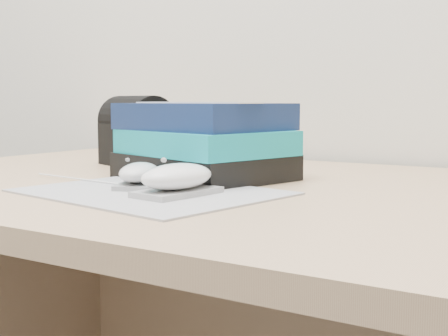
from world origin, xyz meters
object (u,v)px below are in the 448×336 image
Objects in this scene: book_stack at (205,142)px; pouch at (137,132)px; mouse_front at (177,179)px; mouse_rear at (139,175)px; desk at (325,335)px.

pouch is at bearing 155.76° from book_stack.
mouse_front is 0.74× the size of pouch.
mouse_rear is at bearing -96.23° from book_stack.
book_stack is (-0.08, 0.18, 0.04)m from mouse_front.
mouse_front is 0.42m from pouch.
mouse_rear reaches higher than desk.
mouse_rear is at bearing -139.71° from desk.
book_stack is (0.02, 0.14, 0.04)m from mouse_rear.
book_stack reaches higher than desk.
desk is at bearing 40.29° from mouse_rear.
mouse_rear is at bearing 159.81° from mouse_front.
mouse_front is (0.09, -0.03, 0.00)m from mouse_rear.
desk is 12.91× the size of mouse_front.
mouse_front is 0.20m from book_stack.
mouse_front is at bearing -66.70° from book_stack.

